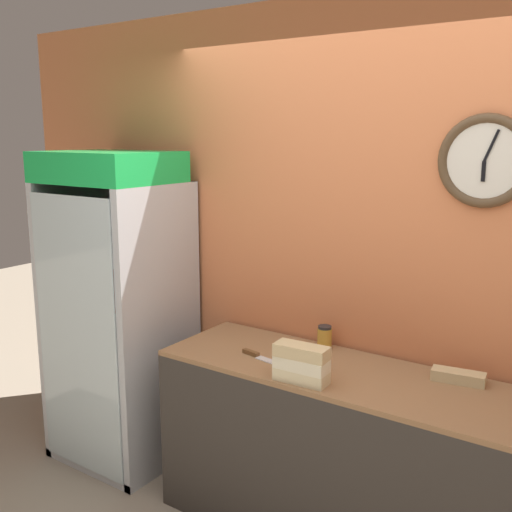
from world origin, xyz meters
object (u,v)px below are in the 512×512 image
object	(u,v)px
sandwich_stack_middle	(301,364)
condiment_jar	(325,337)
sandwich_stack_bottom	(301,376)
sandwich_flat_left	(458,376)
chefs_knife	(261,357)
beverage_cooler	(124,293)
sandwich_stack_top	(302,351)

from	to	relation	value
sandwich_stack_middle	condiment_jar	distance (m)	0.48
sandwich_stack_bottom	sandwich_flat_left	world-z (taller)	sandwich_stack_bottom
sandwich_flat_left	condiment_jar	xyz separation A→B (m)	(-0.72, 0.05, 0.03)
chefs_knife	condiment_jar	world-z (taller)	condiment_jar
beverage_cooler	sandwich_flat_left	distance (m)	2.02
beverage_cooler	sandwich_stack_bottom	bearing A→B (deg)	-9.74
sandwich_stack_bottom	sandwich_stack_middle	size ratio (longest dim) A/B	1.01
sandwich_stack_bottom	sandwich_flat_left	distance (m)	0.72
sandwich_flat_left	chefs_knife	bearing A→B (deg)	-163.38
sandwich_stack_bottom	sandwich_flat_left	bearing A→B (deg)	34.49
sandwich_stack_middle	sandwich_flat_left	distance (m)	0.73
sandwich_stack_top	sandwich_stack_bottom	bearing A→B (deg)	0.00
sandwich_stack_bottom	chefs_knife	size ratio (longest dim) A/B	0.74
beverage_cooler	sandwich_flat_left	size ratio (longest dim) A/B	7.72
beverage_cooler	sandwich_stack_bottom	size ratio (longest dim) A/B	7.47
sandwich_stack_top	condiment_jar	xyz separation A→B (m)	(-0.12, 0.46, -0.09)
chefs_knife	condiment_jar	bearing A→B (deg)	59.26
condiment_jar	sandwich_stack_middle	bearing A→B (deg)	-75.00
sandwich_stack_middle	sandwich_stack_top	world-z (taller)	sandwich_stack_top
beverage_cooler	sandwich_stack_middle	distance (m)	1.43
sandwich_stack_top	sandwich_stack_middle	bearing A→B (deg)	0.00
sandwich_stack_bottom	sandwich_stack_top	world-z (taller)	sandwich_stack_top
sandwich_stack_bottom	beverage_cooler	bearing A→B (deg)	170.26
beverage_cooler	sandwich_stack_middle	world-z (taller)	beverage_cooler
sandwich_stack_bottom	sandwich_stack_middle	world-z (taller)	sandwich_stack_middle
beverage_cooler	sandwich_stack_top	size ratio (longest dim) A/B	7.44
chefs_knife	sandwich_flat_left	bearing A→B (deg)	16.62
condiment_jar	sandwich_stack_top	bearing A→B (deg)	-75.00
sandwich_flat_left	sandwich_stack_middle	bearing A→B (deg)	-145.51
condiment_jar	sandwich_flat_left	bearing A→B (deg)	-3.86
beverage_cooler	chefs_knife	bearing A→B (deg)	-5.41
beverage_cooler	sandwich_stack_top	xyz separation A→B (m)	(1.41, -0.24, -0.00)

